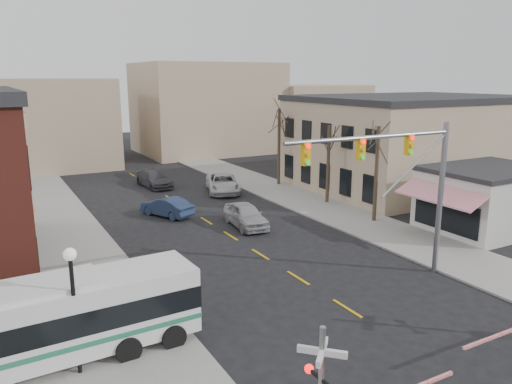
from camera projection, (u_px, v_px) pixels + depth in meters
ground at (378, 328)px, 20.75m from camera, size 160.00×160.00×0.00m
sidewalk_west at (64, 232)px, 33.34m from camera, size 5.00×60.00×0.12m
sidewalk_east at (300, 199)px, 42.27m from camera, size 5.00×60.00×0.12m
tan_building at (411, 141)px, 47.19m from camera, size 20.30×15.30×8.50m
awning_shop at (488, 198)px, 33.74m from camera, size 9.74×6.20×4.30m
tree_east_a at (376, 174)px, 35.13m from camera, size 0.28×0.28×6.75m
tree_east_b at (328, 164)px, 40.45m from camera, size 0.28×0.28×6.30m
tree_east_c at (279, 147)px, 47.27m from camera, size 0.28×0.28×7.20m
transit_bus at (33, 325)px, 17.44m from camera, size 11.84×3.07×3.02m
traffic_signal_mast at (404, 171)px, 24.17m from camera, size 9.74×0.30×8.00m
street_lamp at (73, 286)px, 16.69m from camera, size 0.44×0.44×4.58m
car_a at (246, 215)px, 34.61m from camera, size 2.39×4.99×1.64m
car_b at (167, 207)px, 37.21m from camera, size 3.22×4.62×1.44m
car_c at (223, 183)px, 44.95m from camera, size 4.42×6.40×1.62m
car_d at (154, 179)px, 47.18m from camera, size 2.56×5.32×1.49m
pedestrian_near at (125, 307)px, 20.51m from camera, size 0.48×0.65×1.63m
pedestrian_far at (96, 288)px, 22.45m from camera, size 0.87×0.96×1.60m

